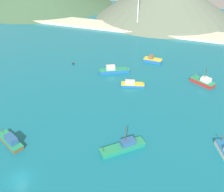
{
  "coord_description": "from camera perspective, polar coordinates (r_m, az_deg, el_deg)",
  "views": [
    {
      "loc": [
        29.15,
        -25.09,
        41.38
      ],
      "look_at": [
        8.47,
        32.23,
        2.66
      ],
      "focal_mm": 39.58,
      "sensor_mm": 36.0,
      "label": 1
    }
  ],
  "objects": [
    {
      "name": "ground",
      "position": [
        74.95,
        -6.68,
        -1.56
      ],
      "size": [
        260.0,
        280.0,
        0.5
      ],
      "color": "#146B7F"
    },
    {
      "name": "fishing_boat_0",
      "position": [
        100.52,
        9.33,
        8.24
      ],
      "size": [
        7.14,
        3.21,
        2.66
      ],
      "color": "#1E5BA8",
      "rests_on": "ground"
    },
    {
      "name": "fishing_boat_4",
      "position": [
        64.32,
        -22.4,
        -9.51
      ],
      "size": [
        8.89,
        5.84,
        2.64
      ],
      "color": "brown",
      "rests_on": "ground"
    },
    {
      "name": "fishing_boat_5",
      "position": [
        88.69,
        20.33,
        3.17
      ],
      "size": [
        8.65,
        6.88,
        6.46
      ],
      "color": "red",
      "rests_on": "ground"
    },
    {
      "name": "fishing_boat_6",
      "position": [
        82.39,
        4.65,
        2.76
      ],
      "size": [
        8.02,
        4.52,
        1.99
      ],
      "color": "#1E5BA8",
      "rests_on": "ground"
    },
    {
      "name": "fishing_boat_7",
      "position": [
        90.95,
        0.35,
        6.03
      ],
      "size": [
        11.01,
        7.74,
        2.79
      ],
      "color": "#1E5BA8",
      "rests_on": "ground"
    },
    {
      "name": "fishing_boat_13",
      "position": [
        58.42,
        2.72,
        -11.55
      ],
      "size": [
        9.73,
        9.37,
        6.52
      ],
      "color": "#198466",
      "rests_on": "ground"
    },
    {
      "name": "buoy_1",
      "position": [
        98.76,
        -8.94,
        7.37
      ],
      "size": [
        0.97,
        0.97,
        0.97
      ],
      "color": "#232328",
      "rests_on": "ground"
    },
    {
      "name": "beach_strip",
      "position": [
        138.11,
        7.0,
        15.03
      ],
      "size": [
        247.0,
        14.86,
        1.2
      ],
      "primitive_type": "cube",
      "color": "beige",
      "rests_on": "ground"
    },
    {
      "name": "radio_tower",
      "position": [
        134.08,
        6.08,
        20.01
      ],
      "size": [
        2.53,
        2.03,
        25.33
      ],
      "color": "silver",
      "rests_on": "ground"
    }
  ]
}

